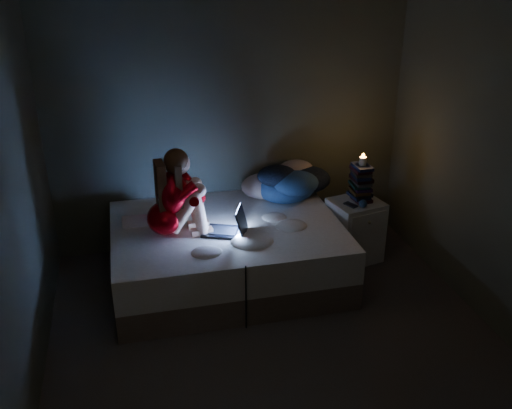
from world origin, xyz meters
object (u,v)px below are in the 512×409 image
object	(u,v)px
bed	(227,252)
laptop	(224,220)
candle	(363,161)
nightstand	(355,230)
woman	(164,194)
phone	(349,204)

from	to	relation	value
bed	laptop	size ratio (longest dim) A/B	5.49
candle	nightstand	bearing A→B (deg)	-148.58
bed	woman	world-z (taller)	woman
bed	candle	distance (m)	1.56
phone	woman	bearing A→B (deg)	171.76
woman	laptop	xyz separation A→B (m)	(0.50, -0.07, -0.27)
nightstand	phone	xyz separation A→B (m)	(-0.11, -0.05, 0.32)
nightstand	phone	bearing A→B (deg)	-166.86
candle	phone	size ratio (longest dim) A/B	0.57
bed	phone	xyz separation A→B (m)	(1.22, 0.05, 0.35)
nightstand	bed	bearing A→B (deg)	172.21
woman	laptop	distance (m)	0.57
laptop	phone	size ratio (longest dim) A/B	2.72
bed	nightstand	bearing A→B (deg)	4.26
nightstand	candle	bearing A→B (deg)	19.36
woman	nightstand	size ratio (longest dim) A/B	1.27
nightstand	candle	world-z (taller)	candle
bed	nightstand	size ratio (longest dim) A/B	3.32
woman	candle	distance (m)	1.93
nightstand	phone	distance (m)	0.34
nightstand	phone	size ratio (longest dim) A/B	4.50
bed	laptop	bearing A→B (deg)	-109.29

